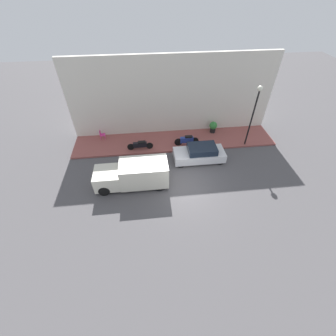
{
  "coord_description": "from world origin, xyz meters",
  "views": [
    {
      "loc": [
        -10.54,
        2.37,
        11.41
      ],
      "look_at": [
        1.36,
        1.03,
        0.6
      ],
      "focal_mm": 24.0,
      "sensor_mm": 36.0,
      "label": 1
    }
  ],
  "objects_px": {
    "motorcycle_black": "(140,145)",
    "parked_car": "(200,153)",
    "delivery_van": "(133,174)",
    "cafe_chair": "(102,134)",
    "motorcycle_blue": "(187,140)",
    "streetlamp": "(255,106)",
    "potted_plant": "(213,127)"
  },
  "relations": [
    {
      "from": "motorcycle_black",
      "to": "parked_car",
      "type": "bearing_deg",
      "value": -110.78
    },
    {
      "from": "parked_car",
      "to": "delivery_van",
      "type": "bearing_deg",
      "value": 112.58
    },
    {
      "from": "cafe_chair",
      "to": "motorcycle_blue",
      "type": "bearing_deg",
      "value": -103.17
    },
    {
      "from": "streetlamp",
      "to": "potted_plant",
      "type": "distance_m",
      "value": 4.24
    },
    {
      "from": "cafe_chair",
      "to": "potted_plant",
      "type": "bearing_deg",
      "value": -90.04
    },
    {
      "from": "motorcycle_black",
      "to": "streetlamp",
      "type": "xyz_separation_m",
      "value": [
        -0.27,
        -8.83,
        3.06
      ]
    },
    {
      "from": "delivery_van",
      "to": "motorcycle_blue",
      "type": "xyz_separation_m",
      "value": [
        4.02,
        -4.42,
        -0.34
      ]
    },
    {
      "from": "motorcycle_black",
      "to": "potted_plant",
      "type": "distance_m",
      "value": 6.82
    },
    {
      "from": "motorcycle_black",
      "to": "cafe_chair",
      "type": "xyz_separation_m",
      "value": [
        1.85,
        3.28,
        0.07
      ]
    },
    {
      "from": "streetlamp",
      "to": "cafe_chair",
      "type": "height_order",
      "value": "streetlamp"
    },
    {
      "from": "delivery_van",
      "to": "potted_plant",
      "type": "distance_m",
      "value": 9.1
    },
    {
      "from": "motorcycle_black",
      "to": "streetlamp",
      "type": "height_order",
      "value": "streetlamp"
    },
    {
      "from": "parked_car",
      "to": "delivery_van",
      "type": "xyz_separation_m",
      "value": [
        -2.12,
        5.1,
        0.33
      ]
    },
    {
      "from": "parked_car",
      "to": "motorcycle_blue",
      "type": "xyz_separation_m",
      "value": [
        1.9,
        0.67,
        -0.0
      ]
    },
    {
      "from": "parked_car",
      "to": "potted_plant",
      "type": "relative_size",
      "value": 3.83
    },
    {
      "from": "parked_car",
      "to": "motorcycle_blue",
      "type": "distance_m",
      "value": 2.02
    },
    {
      "from": "streetlamp",
      "to": "potted_plant",
      "type": "xyz_separation_m",
      "value": [
        2.11,
        2.27,
        -2.9
      ]
    },
    {
      "from": "streetlamp",
      "to": "delivery_van",
      "type": "bearing_deg",
      "value": 110.89
    },
    {
      "from": "delivery_van",
      "to": "potted_plant",
      "type": "xyz_separation_m",
      "value": [
        5.69,
        -7.1,
        -0.24
      ]
    },
    {
      "from": "streetlamp",
      "to": "cafe_chair",
      "type": "distance_m",
      "value": 12.65
    },
    {
      "from": "motorcycle_black",
      "to": "potted_plant",
      "type": "relative_size",
      "value": 2.05
    },
    {
      "from": "streetlamp",
      "to": "potted_plant",
      "type": "bearing_deg",
      "value": 46.98
    },
    {
      "from": "potted_plant",
      "to": "cafe_chair",
      "type": "height_order",
      "value": "potted_plant"
    },
    {
      "from": "delivery_van",
      "to": "motorcycle_blue",
      "type": "height_order",
      "value": "delivery_van"
    },
    {
      "from": "parked_car",
      "to": "potted_plant",
      "type": "height_order",
      "value": "parked_car"
    },
    {
      "from": "delivery_van",
      "to": "potted_plant",
      "type": "relative_size",
      "value": 4.81
    },
    {
      "from": "parked_car",
      "to": "motorcycle_blue",
      "type": "bearing_deg",
      "value": 19.51
    },
    {
      "from": "delivery_van",
      "to": "streetlamp",
      "type": "relative_size",
      "value": 0.98
    },
    {
      "from": "motorcycle_blue",
      "to": "streetlamp",
      "type": "relative_size",
      "value": 0.41
    },
    {
      "from": "motorcycle_blue",
      "to": "streetlamp",
      "type": "height_order",
      "value": "streetlamp"
    },
    {
      "from": "delivery_van",
      "to": "cafe_chair",
      "type": "xyz_separation_m",
      "value": [
        5.7,
        2.74,
        -0.33
      ]
    },
    {
      "from": "potted_plant",
      "to": "cafe_chair",
      "type": "bearing_deg",
      "value": 89.96
    }
  ]
}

